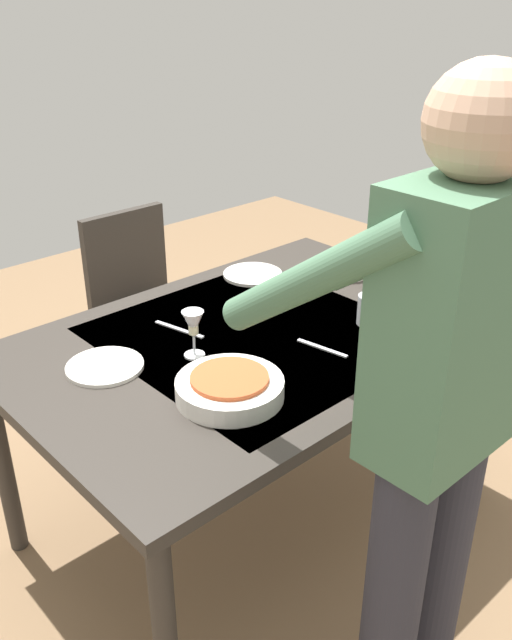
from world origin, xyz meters
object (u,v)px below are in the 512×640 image
(chair_near, at_px, (141,301))
(wine_bottle, at_px, (457,281))
(water_cup_near_right, at_px, (388,294))
(dinner_plate_far, at_px, (253,274))
(water_cup_near_left, at_px, (369,310))
(dining_table, at_px, (256,352))
(person_server, at_px, (434,409))
(wine_glass_left, at_px, (193,326))
(serving_bowl_pasta, at_px, (230,387))
(side_bowl_salad, at_px, (346,266))
(dinner_plate_near, at_px, (105,366))

(chair_near, height_order, wine_bottle, wine_bottle)
(water_cup_near_right, xyz_separation_m, dinner_plate_far, (0.15, -0.53, -0.05))
(chair_near, distance_m, water_cup_near_left, 1.16)
(wine_bottle, bearing_deg, water_cup_near_right, -46.94)
(water_cup_near_left, bearing_deg, dining_table, -31.54)
(chair_near, bearing_deg, person_server, 78.56)
(wine_glass_left, height_order, serving_bowl_pasta, wine_glass_left)
(chair_near, height_order, serving_bowl_pasta, chair_near)
(wine_glass_left, bearing_deg, water_cup_near_left, 158.66)
(dining_table, height_order, side_bowl_salad, side_bowl_salad)
(person_server, xyz_separation_m, water_cup_near_right, (-0.67, -0.62, -0.14))
(person_server, xyz_separation_m, water_cup_near_left, (-0.52, -0.59, -0.14))
(dining_table, distance_m, chair_near, 0.94)
(chair_near, relative_size, water_cup_near_right, 8.50)
(person_server, height_order, side_bowl_salad, person_server)
(dining_table, height_order, chair_near, chair_near)
(dinner_plate_near, bearing_deg, serving_bowl_pasta, 114.80)
(dining_table, relative_size, water_cup_near_right, 14.81)
(person_server, relative_size, dinner_plate_far, 7.34)
(wine_glass_left, bearing_deg, side_bowl_salad, -172.26)
(water_cup_near_left, relative_size, dinner_plate_near, 0.45)
(side_bowl_salad, bearing_deg, person_server, 49.21)
(wine_bottle, xyz_separation_m, serving_bowl_pasta, (0.93, -0.11, -0.08))
(person_server, bearing_deg, wine_glass_left, -87.30)
(wine_bottle, xyz_separation_m, side_bowl_salad, (0.03, -0.47, -0.08))
(water_cup_near_left, height_order, dinner_plate_far, water_cup_near_left)
(wine_bottle, height_order, water_cup_near_left, wine_bottle)
(wine_glass_left, bearing_deg, dinner_plate_near, -26.73)
(chair_near, bearing_deg, water_cup_near_left, 99.18)
(chair_near, distance_m, serving_bowl_pasta, 1.26)
(wine_bottle, distance_m, side_bowl_salad, 0.48)
(serving_bowl_pasta, distance_m, dinner_plate_near, 0.41)
(person_server, relative_size, side_bowl_salad, 9.38)
(wine_glass_left, bearing_deg, dining_table, 175.16)
(person_server, bearing_deg, water_cup_near_left, -131.56)
(side_bowl_salad, xyz_separation_m, dinner_plate_near, (1.08, -0.01, -0.03))
(water_cup_near_left, bearing_deg, serving_bowl_pasta, 2.57)
(side_bowl_salad, bearing_deg, chair_near, -59.76)
(serving_bowl_pasta, bearing_deg, person_server, 100.93)
(chair_near, xyz_separation_m, serving_bowl_pasta, (0.45, 1.14, 0.28))
(side_bowl_salad, bearing_deg, dining_table, 12.59)
(person_server, relative_size, wine_bottle, 5.71)
(dining_table, relative_size, serving_bowl_pasta, 5.28)
(water_cup_near_right, distance_m, side_bowl_salad, 0.33)
(person_server, bearing_deg, water_cup_near_right, -136.95)
(serving_bowl_pasta, xyz_separation_m, dinner_plate_near, (0.17, -0.37, -0.03))
(dinner_plate_near, bearing_deg, wine_bottle, 156.61)
(chair_near, distance_m, wine_glass_left, 1.03)
(wine_glass_left, xyz_separation_m, serving_bowl_pasta, (0.07, 0.25, -0.07))
(chair_near, xyz_separation_m, person_server, (0.34, 1.70, 0.43))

